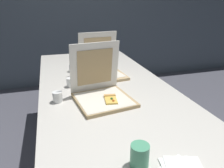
# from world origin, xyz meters

# --- Properties ---
(wall_back) EXTENTS (10.00, 0.10, 2.60)m
(wall_back) POSITION_xyz_m (0.00, 2.67, 1.30)
(wall_back) COLOR #4C5660
(wall_back) RESTS_ON ground
(table) EXTENTS (0.98, 2.21, 0.73)m
(table) POSITION_xyz_m (0.00, 0.61, 0.69)
(table) COLOR beige
(table) RESTS_ON ground
(pizza_box_front) EXTENTS (0.39, 0.40, 0.37)m
(pizza_box_front) POSITION_xyz_m (-0.08, 0.33, 0.78)
(pizza_box_front) COLOR tan
(pizza_box_front) RESTS_ON table
(pizza_box_middle) EXTENTS (0.38, 0.38, 0.37)m
(pizza_box_middle) POSITION_xyz_m (0.04, 0.81, 0.78)
(pizza_box_middle) COLOR tan
(pizza_box_middle) RESTS_ON table
(cup_white_near_center) EXTENTS (0.06, 0.06, 0.07)m
(cup_white_near_center) POSITION_xyz_m (-0.37, 0.39, 0.76)
(cup_white_near_center) COLOR white
(cup_white_near_center) RESTS_ON table
(cup_white_mid) EXTENTS (0.06, 0.06, 0.07)m
(cup_white_mid) POSITION_xyz_m (-0.25, 0.63, 0.76)
(cup_white_mid) COLOR white
(cup_white_mid) RESTS_ON table
(cup_white_far) EXTENTS (0.06, 0.06, 0.07)m
(cup_white_far) POSITION_xyz_m (-0.20, 1.00, 0.76)
(cup_white_far) COLOR white
(cup_white_far) RESTS_ON table
(cup_printed_front) EXTENTS (0.08, 0.08, 0.10)m
(cup_printed_front) POSITION_xyz_m (-0.09, -0.30, 0.78)
(cup_printed_front) COLOR #4C9E75
(cup_printed_front) RESTS_ON table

